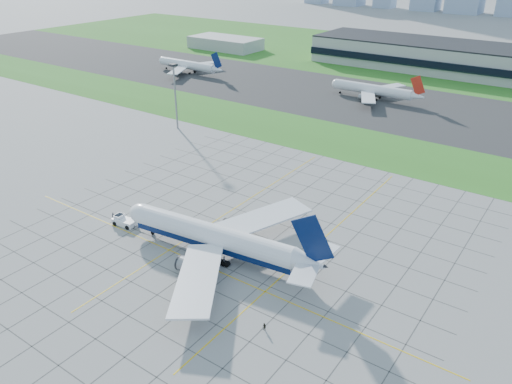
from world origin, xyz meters
TOP-DOWN VIEW (x-y plane):
  - ground at (0.00, 0.00)m, footprint 1400.00×1400.00m
  - grass_median at (0.00, 90.00)m, footprint 700.00×35.00m
  - asphalt_taxiway at (0.00, 145.00)m, footprint 700.00×75.00m
  - grass_far at (0.00, 255.00)m, footprint 700.00×145.00m
  - apron_markings at (0.43, 11.09)m, footprint 120.00×130.00m
  - service_block at (-160.00, 210.00)m, footprint 50.00×25.00m
  - light_mast at (-70.00, 65.00)m, footprint 2.50×2.50m
  - airliner at (0.40, 3.04)m, footprint 54.82×55.27m
  - pushback_tug at (-28.30, 0.00)m, footprint 9.55×3.92m
  - crew_near at (-32.97, 0.51)m, footprint 0.73×0.82m
  - crew_far at (24.54, -11.89)m, footprint 0.94×0.81m
  - distant_jet_0 at (-131.59, 139.88)m, footprint 44.59×42.66m
  - distant_jet_1 at (-22.94, 150.00)m, footprint 43.70×42.66m

SIDE VIEW (x-z plane):
  - ground at x=0.00m, z-range 0.00..0.00m
  - apron_markings at x=0.43m, z-range 0.00..0.03m
  - grass_median at x=0.00m, z-range 0.00..0.04m
  - grass_far at x=0.00m, z-range 0.00..0.04m
  - asphalt_taxiway at x=0.00m, z-range 0.01..0.05m
  - crew_far at x=24.54m, z-range 0.00..1.65m
  - crew_near at x=-32.97m, z-range 0.00..1.88m
  - pushback_tug at x=-28.30m, z-range -0.15..2.48m
  - service_block at x=-160.00m, z-range 0.00..8.00m
  - distant_jet_1 at x=-22.94m, z-range -2.55..11.53m
  - distant_jet_0 at x=-131.59m, z-range -2.55..11.53m
  - airliner at x=0.40m, z-range -3.91..13.36m
  - light_mast at x=-70.00m, z-range 3.38..28.98m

